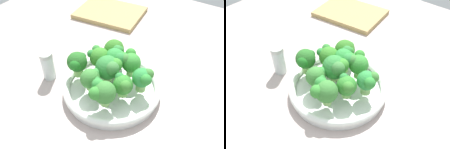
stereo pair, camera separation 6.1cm
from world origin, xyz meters
TOP-DOWN VIEW (x-y plane):
  - ground_plane at (0.00, 0.00)cm, footprint 130.00×130.00cm
  - bowl at (-1.16, 3.53)cm, footprint 25.20×25.20cm
  - broccoli_floret_0 at (0.77, -3.32)cm, footprint 6.15×6.09cm
  - broccoli_floret_1 at (-4.47, -0.55)cm, footprint 5.52×5.42cm
  - broccoli_floret_2 at (-2.76, 8.23)cm, footprint 6.23×5.77cm
  - broccoli_floret_3 at (0.90, 8.86)cm, footprint 5.36×5.67cm
  - broccoli_floret_4 at (-7.02, 6.43)cm, footprint 5.83×5.31cm
  - broccoli_floret_5 at (-10.17, 1.34)cm, footprint 5.18×5.86cm
  - broccoli_floret_6 at (3.14, 1.57)cm, footprint 5.02×4.81cm
  - broccoli_floret_7 at (-5.57, 11.76)cm, footprint 6.02×6.38cm
  - broccoli_floret_8 at (6.27, 5.59)cm, footprint 5.29×4.92cm
  - broccoli_floret_9 at (-2.32, 4.25)cm, footprint 6.73×6.61cm
  - cutting_board at (-23.47, 36.69)cm, footprint 25.89×20.71cm
  - pepper_shaker at (-18.65, -1.07)cm, footprint 3.52×3.52cm

SIDE VIEW (x-z plane):
  - ground_plane at x=0.00cm, z-range -2.50..0.00cm
  - cutting_board at x=-23.47cm, z-range 0.00..1.60cm
  - bowl at x=-1.16cm, z-range 0.03..3.23cm
  - pepper_shaker at x=-18.65cm, z-range 0.05..8.46cm
  - broccoli_floret_1 at x=-4.47cm, z-range 3.55..9.26cm
  - broccoli_floret_6 at x=3.14cm, z-range 3.75..9.49cm
  - broccoli_floret_7 at x=-5.57cm, z-range 3.56..9.80cm
  - broccoli_floret_4 at x=-7.02cm, z-range 3.74..10.31cm
  - broccoli_floret_8 at x=6.27cm, z-range 4.02..10.37cm
  - broccoli_floret_0 at x=0.77cm, z-range 3.92..10.51cm
  - broccoli_floret_5 at x=-10.17cm, z-range 3.92..10.89cm
  - broccoli_floret_2 at x=-2.76cm, z-range 4.01..10.89cm
  - broccoli_floret_9 at x=-2.32cm, z-range 3.90..11.01cm
  - broccoli_floret_3 at x=0.90cm, z-range 4.07..10.85cm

